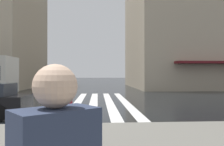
# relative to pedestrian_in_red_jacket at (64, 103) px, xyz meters

# --- Properties ---
(ground_plane) EXTENTS (220.00, 220.00, 0.00)m
(ground_plane) POSITION_rel_pedestrian_in_red_jacket_xyz_m (5.40, 0.12, -1.13)
(ground_plane) COLOR black
(zebra_crossing) EXTENTS (13.00, 4.50, 0.01)m
(zebra_crossing) POSITION_rel_pedestrian_in_red_jacket_xyz_m (9.40, -0.52, -1.13)
(zebra_crossing) COLOR silver
(zebra_crossing) RESTS_ON ground_plane
(haussmann_block_corner) EXTENTS (17.70, 20.50, 18.20)m
(haussmann_block_corner) POSITION_rel_pedestrian_in_red_jacket_xyz_m (26.15, -15.80, 7.78)
(haussmann_block_corner) COLOR tan
(haussmann_block_corner) RESTS_ON ground_plane
(pedestrian_in_red_jacket) EXTENTS (0.65, 0.37, 1.68)m
(pedestrian_in_red_jacket) POSITION_rel_pedestrian_in_red_jacket_xyz_m (0.00, 0.00, 0.00)
(pedestrian_in_red_jacket) COLOR maroon
(pedestrian_in_red_jacket) RESTS_ON sidewalk_pavement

